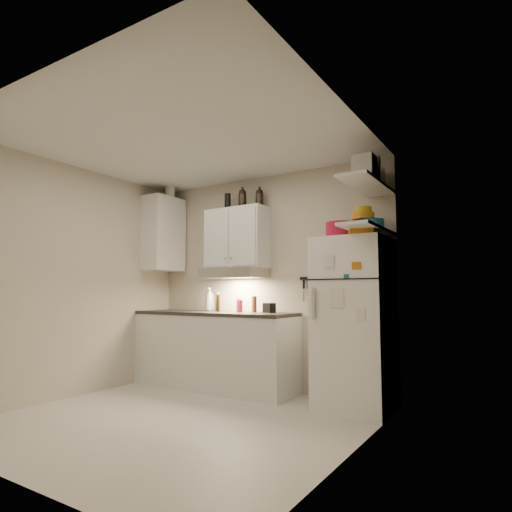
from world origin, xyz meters
The scene contains 36 objects.
floor centered at (0.00, 0.00, -0.01)m, with size 3.20×3.00×0.02m, color beige.
ceiling centered at (0.00, 0.00, 2.61)m, with size 3.20×3.00×0.02m, color silver.
back_wall centered at (0.00, 1.51, 1.30)m, with size 3.20×0.02×2.60m, color #BEB4A2.
left_wall centered at (-1.61, 0.00, 1.30)m, with size 0.02×3.00×2.60m, color #BEB4A2.
right_wall centered at (1.61, 0.00, 1.30)m, with size 0.02×3.00×2.60m, color #BEB4A2.
base_cabinet centered at (-0.55, 1.20, 0.44)m, with size 2.10×0.60×0.88m, color white.
countertop centered at (-0.55, 1.20, 0.90)m, with size 2.10×0.62×0.04m, color #292723.
upper_cabinet centered at (-0.30, 1.33, 1.83)m, with size 0.80×0.33×0.75m, color white.
side_cabinet centered at (-1.44, 1.20, 1.95)m, with size 0.33×0.55×1.00m, color white.
range_hood centered at (-0.30, 1.27, 1.39)m, with size 0.76×0.46×0.12m, color silver.
fridge centered at (1.25, 1.16, 0.85)m, with size 0.70×0.68×1.70m, color white.
shelf_hi centered at (1.45, 1.02, 2.20)m, with size 0.30×0.95×0.03m, color white.
shelf_lo centered at (1.45, 1.02, 1.76)m, with size 0.30×0.95×0.03m, color white.
knife_strip centered at (0.70, 1.49, 1.32)m, with size 0.42×0.02×0.03m, color black.
dutch_oven centered at (1.14, 1.08, 1.78)m, with size 0.28×0.28×0.16m, color #AE1435.
book_stack centered at (1.40, 0.93, 1.74)m, with size 0.21×0.26×0.09m, color #B16616.
spice_jar centered at (1.35, 1.18, 1.75)m, with size 0.07×0.07×0.11m, color silver.
stock_pot centered at (1.41, 1.31, 2.32)m, with size 0.29×0.29×0.21m, color silver.
tin_a centered at (1.49, 0.98, 2.33)m, with size 0.22×0.20×0.22m, color #AAAAAD.
tin_b centered at (1.52, 0.76, 2.31)m, with size 0.19×0.19×0.19m, color #AAAAAD.
bowl_teal centered at (1.40, 1.24, 1.83)m, with size 0.29×0.29×0.11m, color #17577E.
bowl_orange centered at (1.35, 1.19, 1.92)m, with size 0.23×0.23×0.07m, color orange.
bowl_yellow centered at (1.35, 1.19, 1.99)m, with size 0.18×0.18×0.06m, color gold.
plates centered at (1.42, 0.99, 1.80)m, with size 0.22×0.22×0.06m, color #17577E.
growler_a centered at (-0.20, 1.30, 2.32)m, with size 0.10×0.10×0.24m, color black, non-canonical shape.
growler_b centered at (-0.01, 1.39, 2.32)m, with size 0.10×0.10×0.23m, color black, non-canonical shape.
thermos_a centered at (-0.44, 1.33, 2.30)m, with size 0.07×0.07×0.21m, color black.
thermos_b centered at (-0.46, 1.35, 2.31)m, with size 0.08×0.08×0.22m, color black.
side_jar centered at (-1.37, 1.25, 2.54)m, with size 0.13×0.13×0.17m, color silver.
soap_bottle centered at (-0.70, 1.30, 1.09)m, with size 0.13×0.13×0.33m, color white.
pepper_mill centered at (-0.05, 1.33, 1.02)m, with size 0.06×0.06×0.19m, color brown.
oil_bottle centered at (-0.59, 1.31, 1.04)m, with size 0.05×0.05×0.24m, color #58731C.
vinegar_bottle centered at (-0.53, 1.25, 1.03)m, with size 0.04×0.04×0.21m, color black.
clear_bottle centered at (-0.24, 1.28, 1.00)m, with size 0.06×0.06×0.17m, color silver.
red_jar centered at (-0.22, 1.27, 0.99)m, with size 0.07×0.07×0.15m, color #AE1435.
caddy centered at (0.15, 1.34, 0.98)m, with size 0.13×0.09×0.11m, color black.
Camera 1 is at (2.71, -3.01, 1.15)m, focal length 30.00 mm.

